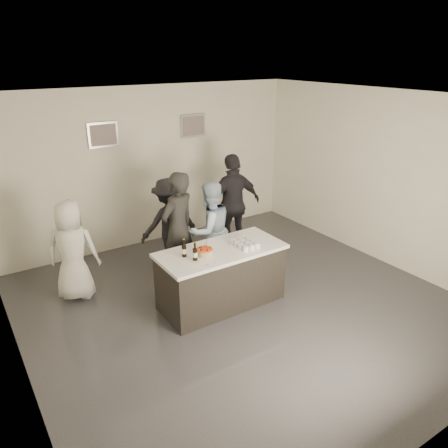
# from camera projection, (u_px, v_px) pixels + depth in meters

# --- Properties ---
(floor) EXTENTS (6.00, 6.00, 0.00)m
(floor) POSITION_uv_depth(u_px,v_px,m) (242.00, 305.00, 6.56)
(floor) COLOR #3D3D42
(floor) RESTS_ON ground
(ceiling) EXTENTS (6.00, 6.00, 0.00)m
(ceiling) POSITION_uv_depth(u_px,v_px,m) (246.00, 99.00, 5.45)
(ceiling) COLOR white
(wall_back) EXTENTS (6.00, 0.04, 3.00)m
(wall_back) POSITION_uv_depth(u_px,v_px,m) (152.00, 167.00, 8.33)
(wall_back) COLOR white
(wall_back) RESTS_ON ground
(wall_left) EXTENTS (0.04, 6.00, 3.00)m
(wall_left) POSITION_uv_depth(u_px,v_px,m) (7.00, 267.00, 4.47)
(wall_left) COLOR white
(wall_left) RESTS_ON ground
(wall_right) EXTENTS (0.04, 6.00, 3.00)m
(wall_right) POSITION_uv_depth(u_px,v_px,m) (385.00, 179.00, 7.54)
(wall_right) COLOR white
(wall_right) RESTS_ON ground
(picture_left) EXTENTS (0.54, 0.04, 0.44)m
(picture_left) POSITION_uv_depth(u_px,v_px,m) (103.00, 135.00, 7.59)
(picture_left) COLOR #B2B2B7
(picture_left) RESTS_ON wall_back
(picture_right) EXTENTS (0.54, 0.04, 0.44)m
(picture_right) POSITION_uv_depth(u_px,v_px,m) (193.00, 126.00, 8.51)
(picture_right) COLOR #B2B2B7
(picture_right) RESTS_ON wall_back
(bar_counter) EXTENTS (1.86, 0.86, 0.90)m
(bar_counter) POSITION_uv_depth(u_px,v_px,m) (221.00, 277.00, 6.45)
(bar_counter) COLOR white
(bar_counter) RESTS_ON ground
(cake) EXTENTS (0.24, 0.24, 0.07)m
(cake) POSITION_uv_depth(u_px,v_px,m) (205.00, 252.00, 6.12)
(cake) COLOR orange
(cake) RESTS_ON bar_counter
(beer_bottle_a) EXTENTS (0.07, 0.07, 0.26)m
(beer_bottle_a) POSITION_uv_depth(u_px,v_px,m) (184.00, 248.00, 6.02)
(beer_bottle_a) COLOR black
(beer_bottle_a) RESTS_ON bar_counter
(beer_bottle_b) EXTENTS (0.07, 0.07, 0.26)m
(beer_bottle_b) POSITION_uv_depth(u_px,v_px,m) (195.00, 251.00, 5.91)
(beer_bottle_b) COLOR black
(beer_bottle_b) RESTS_ON bar_counter
(tumbler_cluster) EXTENTS (0.30, 0.40, 0.08)m
(tumbler_cluster) POSITION_uv_depth(u_px,v_px,m) (245.00, 243.00, 6.39)
(tumbler_cluster) COLOR #C38112
(tumbler_cluster) RESTS_ON bar_counter
(candles) EXTENTS (0.24, 0.08, 0.01)m
(candles) POSITION_uv_depth(u_px,v_px,m) (212.00, 264.00, 5.83)
(candles) COLOR pink
(candles) RESTS_ON bar_counter
(person_main_black) EXTENTS (0.79, 0.65, 1.87)m
(person_main_black) POSITION_uv_depth(u_px,v_px,m) (178.00, 229.00, 6.91)
(person_main_black) COLOR black
(person_main_black) RESTS_ON ground
(person_main_blue) EXTENTS (0.84, 0.68, 1.65)m
(person_main_blue) POSITION_uv_depth(u_px,v_px,m) (210.00, 230.00, 7.14)
(person_main_blue) COLOR silver
(person_main_blue) RESTS_ON ground
(person_guest_left) EXTENTS (0.91, 0.83, 1.56)m
(person_guest_left) POSITION_uv_depth(u_px,v_px,m) (72.00, 250.00, 6.52)
(person_guest_left) COLOR white
(person_guest_left) RESTS_ON ground
(person_guest_right) EXTENTS (1.13, 0.55, 1.87)m
(person_guest_right) POSITION_uv_depth(u_px,v_px,m) (233.00, 204.00, 8.01)
(person_guest_right) COLOR #232228
(person_guest_right) RESTS_ON ground
(person_guest_back) EXTENTS (1.06, 0.65, 1.59)m
(person_guest_back) POSITION_uv_depth(u_px,v_px,m) (169.00, 223.00, 7.55)
(person_guest_back) COLOR black
(person_guest_back) RESTS_ON ground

